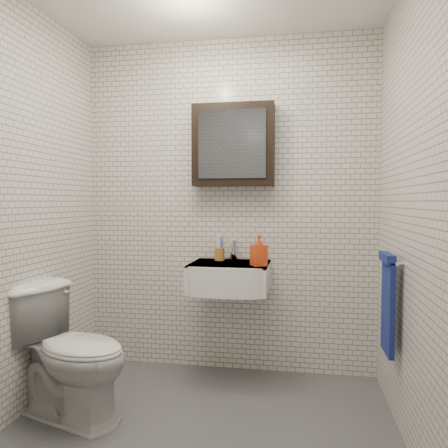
{
  "coord_description": "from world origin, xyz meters",
  "views": [
    {
      "loc": [
        0.55,
        -2.26,
        1.29
      ],
      "look_at": [
        0.06,
        0.45,
        1.14
      ],
      "focal_mm": 35.0,
      "sensor_mm": 36.0,
      "label": 1
    }
  ],
  "objects": [
    {
      "name": "mirror_cabinet",
      "position": [
        0.05,
        0.93,
        1.7
      ],
      "size": [
        0.6,
        0.15,
        0.6
      ],
      "color": "black",
      "rests_on": "room_shell"
    },
    {
      "name": "soap_bottle",
      "position": [
        0.27,
        0.67,
        0.96
      ],
      "size": [
        0.13,
        0.13,
        0.21
      ],
      "primitive_type": "imported",
      "rotation": [
        0.0,
        0.0,
        0.51
      ],
      "color": "#FA541A",
      "rests_on": "washbasin"
    },
    {
      "name": "toothbrush_cup",
      "position": [
        -0.05,
        0.9,
        0.9
      ],
      "size": [
        0.1,
        0.1,
        0.2
      ],
      "rotation": [
        0.0,
        0.0,
        -0.38
      ],
      "color": "#A9662A",
      "rests_on": "washbasin"
    },
    {
      "name": "ground",
      "position": [
        0.0,
        0.0,
        0.01
      ],
      "size": [
        2.2,
        2.0,
        0.01
      ],
      "primitive_type": "cube",
      "color": "#494B50",
      "rests_on": "ground"
    },
    {
      "name": "room_shell",
      "position": [
        0.0,
        0.0,
        1.47
      ],
      "size": [
        2.22,
        2.02,
        2.51
      ],
      "color": "silver",
      "rests_on": "ground"
    },
    {
      "name": "towel_rail",
      "position": [
        1.04,
        0.35,
        0.72
      ],
      "size": [
        0.09,
        0.3,
        0.58
      ],
      "color": "silver",
      "rests_on": "room_shell"
    },
    {
      "name": "toilet",
      "position": [
        -0.8,
        0.08,
        0.4
      ],
      "size": [
        0.88,
        0.66,
        0.79
      ],
      "primitive_type": "imported",
      "rotation": [
        0.0,
        0.0,
        1.25
      ],
      "color": "white",
      "rests_on": "ground"
    },
    {
      "name": "faucet",
      "position": [
        0.05,
        0.93,
        0.92
      ],
      "size": [
        0.06,
        0.2,
        0.15
      ],
      "color": "silver",
      "rests_on": "washbasin"
    },
    {
      "name": "washbasin",
      "position": [
        0.05,
        0.73,
        0.76
      ],
      "size": [
        0.55,
        0.5,
        0.2
      ],
      "color": "white",
      "rests_on": "room_shell"
    }
  ]
}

